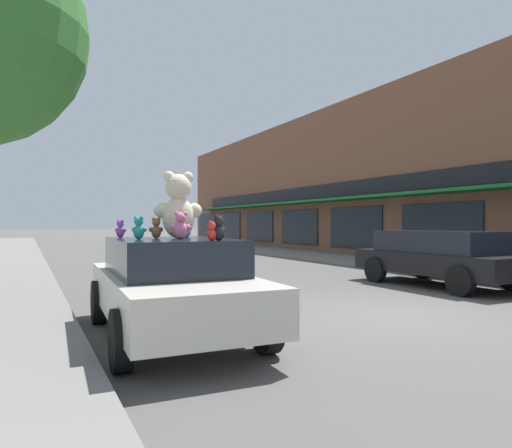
{
  "coord_description": "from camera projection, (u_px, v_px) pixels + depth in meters",
  "views": [
    {
      "loc": [
        -5.66,
        -5.96,
        1.61
      ],
      "look_at": [
        -0.49,
        4.26,
        1.59
      ],
      "focal_mm": 32.0,
      "sensor_mm": 36.0,
      "label": 1
    }
  ],
  "objects": [
    {
      "name": "teddy_bear_brown",
      "position": [
        156.0,
        228.0,
        6.62
      ],
      "size": [
        0.23,
        0.15,
        0.3
      ],
      "rotation": [
        0.0,
        0.0,
        3.28
      ],
      "color": "olive",
      "rests_on": "plush_art_car"
    },
    {
      "name": "parked_car_far_center",
      "position": [
        439.0,
        255.0,
        11.64
      ],
      "size": [
        2.0,
        4.4,
        1.41
      ],
      "color": "black",
      "rests_on": "ground_plane"
    },
    {
      "name": "teddy_bear_blue",
      "position": [
        186.0,
        227.0,
        7.3
      ],
      "size": [
        0.24,
        0.17,
        0.32
      ],
      "rotation": [
        0.0,
        0.0,
        3.52
      ],
      "color": "blue",
      "rests_on": "plush_art_car"
    },
    {
      "name": "teddy_bear_purple",
      "position": [
        120.0,
        229.0,
        6.95
      ],
      "size": [
        0.18,
        0.19,
        0.28
      ],
      "rotation": [
        0.0,
        0.0,
        2.27
      ],
      "color": "purple",
      "rests_on": "plush_art_car"
    },
    {
      "name": "teddy_bear_teal",
      "position": [
        139.0,
        228.0,
        6.26
      ],
      "size": [
        0.21,
        0.22,
        0.32
      ],
      "rotation": [
        0.0,
        0.0,
        2.31
      ],
      "color": "teal",
      "rests_on": "plush_art_car"
    },
    {
      "name": "teddy_bear_pink",
      "position": [
        181.0,
        226.0,
        6.3
      ],
      "size": [
        0.29,
        0.2,
        0.38
      ],
      "rotation": [
        0.0,
        0.0,
        2.83
      ],
      "color": "pink",
      "rests_on": "plush_art_car"
    },
    {
      "name": "storefront_row",
      "position": [
        412.0,
        185.0,
        27.07
      ],
      "size": [
        13.8,
        40.26,
        7.78
      ],
      "color": "brown",
      "rests_on": "ground_plane"
    },
    {
      "name": "plush_art_car",
      "position": [
        171.0,
        284.0,
        6.48
      ],
      "size": [
        2.1,
        4.31,
        1.39
      ],
      "rotation": [
        0.0,
        0.0,
        -0.05
      ],
      "color": "beige",
      "rests_on": "ground_plane"
    },
    {
      "name": "ground_plane",
      "position": [
        392.0,
        316.0,
        7.88
      ],
      "size": [
        260.0,
        260.0,
        0.0
      ],
      "primitive_type": "plane",
      "color": "#514F4C"
    },
    {
      "name": "teddy_bear_red",
      "position": [
        212.0,
        231.0,
        5.62
      ],
      "size": [
        0.18,
        0.16,
        0.25
      ],
      "rotation": [
        0.0,
        0.0,
        3.76
      ],
      "color": "red",
      "rests_on": "plush_art_car"
    },
    {
      "name": "teddy_bear_black",
      "position": [
        219.0,
        228.0,
        5.71
      ],
      "size": [
        0.25,
        0.18,
        0.33
      ],
      "rotation": [
        0.0,
        0.0,
        3.5
      ],
      "color": "black",
      "rests_on": "plush_art_car"
    },
    {
      "name": "teddy_bear_giant",
      "position": [
        178.0,
        206.0,
        6.69
      ],
      "size": [
        0.73,
        0.47,
        0.98
      ],
      "rotation": [
        0.0,
        0.0,
        3.0
      ],
      "color": "beige",
      "rests_on": "plush_art_car"
    }
  ]
}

